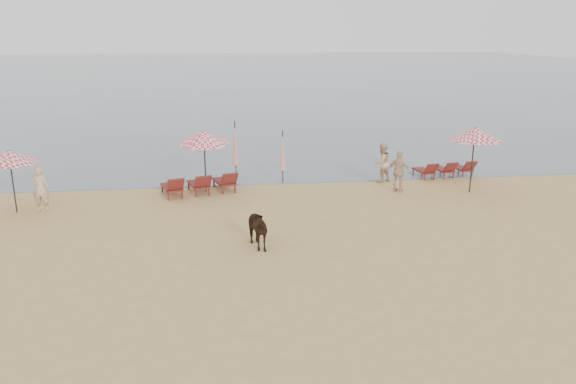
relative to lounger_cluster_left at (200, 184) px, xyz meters
name	(u,v)px	position (x,y,z in m)	size (l,w,h in m)	color
ground	(311,284)	(3.14, -8.91, -0.44)	(120.00, 120.00, 0.00)	tan
sea	(231,71)	(3.14, 71.09, -0.44)	(160.00, 140.00, 0.06)	#51606B
lounger_cluster_left	(200,184)	(0.00, 0.00, 0.00)	(3.22, 2.43, 0.63)	maroon
lounger_cluster_right	(445,169)	(11.02, 1.40, -0.06)	(2.68, 1.80, 0.55)	maroon
umbrella_open_left_a	(9,157)	(-6.64, -1.60, 1.67)	(2.06, 2.06, 2.34)	black
umbrella_open_left_b	(204,137)	(0.24, 0.33, 1.86)	(2.08, 2.12, 2.66)	black
umbrella_open_right	(475,134)	(11.07, -1.11, 2.00)	(2.22, 2.22, 2.71)	black
umbrella_closed_left	(235,144)	(1.56, 2.32, 1.16)	(0.32, 0.32, 2.60)	black
umbrella_closed_right	(283,151)	(3.57, 1.39, 0.99)	(0.28, 0.28, 2.31)	black
cow	(254,228)	(1.81, -6.11, 0.20)	(0.69, 1.51, 1.28)	black
beachgoer_left	(40,189)	(-5.74, -1.51, 0.42)	(0.62, 0.41, 1.71)	tan
beachgoer_right_a	(382,163)	(7.90, 0.96, 0.43)	(0.84, 0.66, 1.74)	tan
beachgoer_right_b	(399,172)	(8.16, -0.69, 0.42)	(1.01, 0.42, 1.72)	tan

